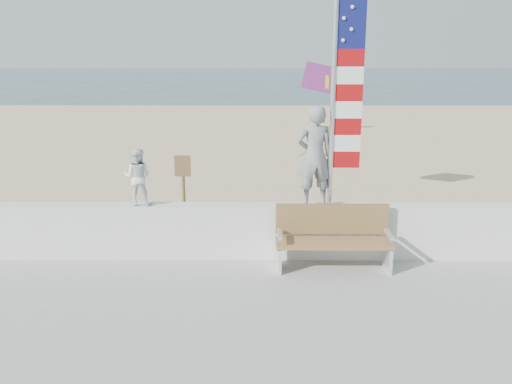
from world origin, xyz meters
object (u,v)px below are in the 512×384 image
bench (333,237)px  child (138,177)px  flag (342,86)px  adult (315,156)px

bench → child: bearing=171.8°
flag → child: bearing=180.0°
adult → child: (-2.86, 0.00, -0.34)m
adult → flag: 1.17m
child → bench: bearing=175.0°
child → flag: bearing=-176.7°
bench → flag: (0.11, 0.45, 2.30)m
adult → flag: (0.39, -0.00, 1.10)m
adult → child: 2.88m
adult → bench: bearing=114.3°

